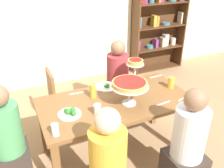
{
  "coord_description": "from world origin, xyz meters",
  "views": [
    {
      "loc": [
        -0.95,
        -2.03,
        2.1
      ],
      "look_at": [
        0.0,
        0.1,
        0.89
      ],
      "focal_mm": 39.41,
      "sensor_mm": 36.0,
      "label": 1
    }
  ],
  "objects": [
    {
      "name": "salad_plate_near_diner",
      "position": [
        -0.52,
        -0.06,
        0.76
      ],
      "size": [
        0.23,
        0.23,
        0.07
      ],
      "color": "white",
      "rests_on": "dining_table"
    },
    {
      "name": "deep_dish_pizza_stand",
      "position": [
        0.1,
        -0.11,
        0.96
      ],
      "size": [
        0.39,
        0.39,
        0.26
      ],
      "color": "silver",
      "rests_on": "dining_table"
    },
    {
      "name": "dining_table",
      "position": [
        0.0,
        0.0,
        0.64
      ],
      "size": [
        1.61,
        0.82,
        0.74
      ],
      "color": "brown",
      "rests_on": "ground_plane"
    },
    {
      "name": "ground_plane",
      "position": [
        0.0,
        0.0,
        0.0
      ],
      "size": [
        12.0,
        12.0,
        0.0
      ],
      "primitive_type": "plane",
      "color": "#9E7A56"
    },
    {
      "name": "cutlery_fork_far",
      "position": [
        0.68,
        -0.26,
        0.74
      ],
      "size": [
        0.18,
        0.07,
        0.0
      ],
      "primitive_type": "cube",
      "rotation": [
        0.0,
        0.0,
        0.28
      ],
      "color": "silver",
      "rests_on": "dining_table"
    },
    {
      "name": "salad_plate_far_diner",
      "position": [
        0.02,
        0.31,
        0.75
      ],
      "size": [
        0.25,
        0.25,
        0.06
      ],
      "color": "white",
      "rests_on": "dining_table"
    },
    {
      "name": "cutlery_knife_near",
      "position": [
        0.43,
        -0.26,
        0.74
      ],
      "size": [
        0.18,
        0.04,
        0.0
      ],
      "primitive_type": "cube",
      "rotation": [
        0.0,
        0.0,
        0.12
      ],
      "color": "silver",
      "rests_on": "dining_table"
    },
    {
      "name": "water_glass_clear_far",
      "position": [
        -0.71,
        -0.31,
        0.8
      ],
      "size": [
        0.06,
        0.06,
        0.11
      ],
      "primitive_type": "cylinder",
      "color": "white",
      "rests_on": "dining_table"
    },
    {
      "name": "beer_glass_amber_short",
      "position": [
        0.7,
        0.0,
        0.81
      ],
      "size": [
        0.07,
        0.07,
        0.13
      ],
      "primitive_type": "cylinder",
      "color": "gold",
      "rests_on": "dining_table"
    },
    {
      "name": "beer_glass_amber_tall",
      "position": [
        -0.2,
        0.16,
        0.82
      ],
      "size": [
        0.06,
        0.06,
        0.16
      ],
      "primitive_type": "cylinder",
      "color": "gold",
      "rests_on": "dining_table"
    },
    {
      "name": "chair_far_left",
      "position": [
        -0.44,
        0.72,
        0.49
      ],
      "size": [
        0.4,
        0.4,
        0.87
      ],
      "rotation": [
        0.0,
        0.0,
        -1.57
      ],
      "color": "brown",
      "rests_on": "ground_plane"
    },
    {
      "name": "diner_near_right",
      "position": [
        0.39,
        -0.72,
        0.49
      ],
      "size": [
        0.34,
        0.34,
        1.15
      ],
      "rotation": [
        0.0,
        0.0,
        1.57
      ],
      "color": "#382D28",
      "rests_on": "ground_plane"
    },
    {
      "name": "cutlery_knife_far",
      "position": [
        0.71,
        0.32,
        0.74
      ],
      "size": [
        0.18,
        0.03,
        0.0
      ],
      "primitive_type": "cube",
      "rotation": [
        0.0,
        0.0,
        3.2
      ],
      "color": "silver",
      "rests_on": "dining_table"
    },
    {
      "name": "rear_partition",
      "position": [
        0.0,
        2.2,
        1.4
      ],
      "size": [
        8.0,
        0.12,
        2.8
      ],
      "primitive_type": "cube",
      "color": "beige",
      "rests_on": "ground_plane"
    },
    {
      "name": "bookshelf",
      "position": [
        1.86,
        2.01,
        1.13
      ],
      "size": [
        1.1,
        0.3,
        2.21
      ],
      "color": "#4C2D19",
      "rests_on": "ground_plane"
    },
    {
      "name": "diner_head_west",
      "position": [
        -1.11,
        0.01,
        0.49
      ],
      "size": [
        0.34,
        0.34,
        1.15
      ],
      "color": "#382D28",
      "rests_on": "ground_plane"
    },
    {
      "name": "cutlery_fork_near",
      "position": [
        -0.33,
        0.32,
        0.74
      ],
      "size": [
        0.18,
        0.03,
        0.0
      ],
      "primitive_type": "cube",
      "rotation": [
        0.0,
        0.0,
        3.08
      ],
      "color": "silver",
      "rests_on": "dining_table"
    },
    {
      "name": "diner_far_right",
      "position": [
        0.36,
        0.72,
        0.49
      ],
      "size": [
        0.34,
        0.34,
        1.15
      ],
      "rotation": [
        0.0,
        0.0,
        -1.57
      ],
      "color": "#382D28",
      "rests_on": "ground_plane"
    },
    {
      "name": "water_glass_clear_near",
      "position": [
        -0.27,
        -0.16,
        0.79
      ],
      "size": [
        0.07,
        0.07,
        0.11
      ],
      "primitive_type": "cylinder",
      "color": "white",
      "rests_on": "dining_table"
    },
    {
      "name": "personal_pizza_stand",
      "position": [
        0.42,
        0.35,
        0.95
      ],
      "size": [
        0.22,
        0.22,
        0.27
      ],
      "color": "silver",
      "rests_on": "dining_table"
    }
  ]
}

